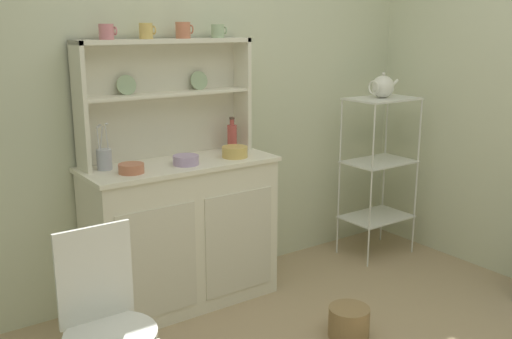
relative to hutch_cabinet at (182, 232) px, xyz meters
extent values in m
cube|color=beige|center=(0.30, 0.26, 0.81)|extent=(3.84, 0.05, 2.50)
cube|color=silver|center=(0.00, 0.00, -0.01)|extent=(1.07, 0.42, 0.86)
cube|color=beige|center=(-0.26, -0.21, -0.05)|extent=(0.45, 0.01, 0.60)
cube|color=beige|center=(0.26, -0.21, -0.05)|extent=(0.45, 0.01, 0.60)
cube|color=white|center=(0.00, 0.00, 0.40)|extent=(1.10, 0.45, 0.02)
cube|color=silver|center=(0.00, 0.20, 0.75)|extent=(1.03, 0.02, 0.68)
cube|color=silver|center=(-0.50, 0.12, 0.75)|extent=(0.02, 0.18, 0.68)
cube|color=silver|center=(0.50, 0.12, 0.75)|extent=(0.02, 0.18, 0.68)
cube|color=silver|center=(0.00, 0.12, 0.79)|extent=(0.99, 0.16, 0.02)
cube|color=silver|center=(0.00, 0.12, 1.08)|extent=(1.03, 0.18, 0.02)
cylinder|color=#9EB78E|center=(-0.23, 0.16, 0.85)|extent=(0.11, 0.03, 0.11)
cylinder|color=#9EB78E|center=(0.23, 0.16, 0.85)|extent=(0.11, 0.03, 0.11)
cylinder|color=silver|center=(1.27, -0.27, 0.12)|extent=(0.01, 0.01, 1.12)
cylinder|color=silver|center=(1.72, -0.27, 0.12)|extent=(0.01, 0.01, 1.12)
cylinder|color=silver|center=(1.27, 0.04, 0.12)|extent=(0.01, 0.01, 1.12)
cylinder|color=silver|center=(1.72, 0.04, 0.12)|extent=(0.01, 0.01, 1.12)
cube|color=silver|center=(1.50, -0.11, 0.68)|extent=(0.47, 0.33, 0.01)
cube|color=silver|center=(1.50, -0.11, 0.24)|extent=(0.47, 0.33, 0.01)
cube|color=silver|center=(1.50, -0.11, -0.17)|extent=(0.47, 0.33, 0.01)
cylinder|color=white|center=(-0.78, -0.88, 0.01)|extent=(0.36, 0.36, 0.02)
cube|color=white|center=(-0.78, -0.74, 0.21)|extent=(0.31, 0.02, 0.40)
cylinder|color=#93754C|center=(0.52, -0.85, -0.36)|extent=(0.22, 0.22, 0.16)
cylinder|color=#D17A84|center=(-0.34, 0.12, 1.13)|extent=(0.08, 0.08, 0.08)
torus|color=#D17A84|center=(-0.29, 0.12, 1.14)|extent=(0.01, 0.05, 0.05)
cylinder|color=#DBB760|center=(-0.11, 0.12, 1.13)|extent=(0.07, 0.07, 0.08)
torus|color=#DBB760|center=(-0.07, 0.12, 1.14)|extent=(0.01, 0.05, 0.05)
cylinder|color=#C67556|center=(0.11, 0.12, 1.14)|extent=(0.08, 0.08, 0.09)
torus|color=#C67556|center=(0.16, 0.12, 1.14)|extent=(0.01, 0.05, 0.05)
cylinder|color=#9EB78E|center=(0.34, 0.12, 1.13)|extent=(0.08, 0.08, 0.08)
torus|color=#9EB78E|center=(0.39, 0.12, 1.13)|extent=(0.01, 0.04, 0.04)
cylinder|color=#C67556|center=(-0.32, -0.07, 0.44)|extent=(0.13, 0.13, 0.05)
cylinder|color=#B79ECC|center=(0.00, -0.07, 0.44)|extent=(0.14, 0.14, 0.05)
cylinder|color=#DBB760|center=(0.32, -0.07, 0.45)|extent=(0.15, 0.15, 0.06)
cylinder|color=#B74C47|center=(0.41, 0.09, 0.50)|extent=(0.06, 0.06, 0.16)
cylinder|color=#B74C47|center=(0.41, 0.09, 0.59)|extent=(0.03, 0.03, 0.04)
cylinder|color=#4C382D|center=(0.41, 0.09, 0.62)|extent=(0.03, 0.03, 0.01)
cylinder|color=#B2B7C6|center=(-0.41, 0.08, 0.47)|extent=(0.08, 0.08, 0.11)
cylinder|color=silver|center=(-0.41, 0.10, 0.55)|extent=(0.04, 0.01, 0.18)
ellipsoid|color=silver|center=(-0.41, 0.10, 0.65)|extent=(0.02, 0.01, 0.01)
cylinder|color=silver|center=(-0.39, 0.06, 0.56)|extent=(0.03, 0.03, 0.20)
ellipsoid|color=silver|center=(-0.39, 0.06, 0.66)|extent=(0.02, 0.01, 0.01)
cylinder|color=silver|center=(-0.43, 0.08, 0.55)|extent=(0.01, 0.03, 0.18)
ellipsoid|color=silver|center=(-0.43, 0.08, 0.65)|extent=(0.02, 0.01, 0.01)
sphere|color=white|center=(1.50, -0.11, 0.76)|extent=(0.15, 0.15, 0.15)
sphere|color=silver|center=(1.50, -0.11, 0.84)|extent=(0.02, 0.02, 0.02)
cylinder|color=white|center=(1.60, -0.11, 0.77)|extent=(0.09, 0.02, 0.07)
torus|color=white|center=(1.41, -0.11, 0.76)|extent=(0.01, 0.10, 0.10)
camera|label=1|loc=(-1.49, -2.85, 1.17)|focal=40.93mm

